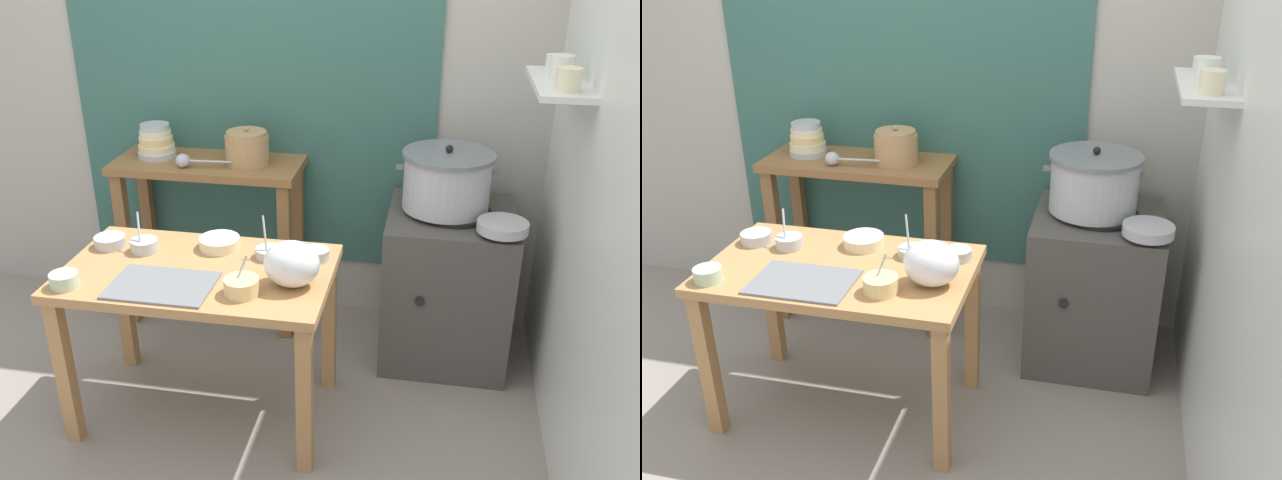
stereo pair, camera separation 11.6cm
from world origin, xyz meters
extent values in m
plane|color=gray|center=(0.00, 0.00, 0.00)|extent=(9.00, 9.00, 0.00)
cube|color=#B2ADA3|center=(0.10, 1.10, 1.30)|extent=(4.40, 0.10, 2.60)
cube|color=#38665B|center=(-0.15, 1.04, 1.35)|extent=(1.90, 0.02, 2.10)
cube|color=silver|center=(1.40, 0.20, 1.30)|extent=(0.10, 3.20, 2.60)
cube|color=silver|center=(1.25, 0.40, 1.45)|extent=(0.20, 0.56, 0.02)
cylinder|color=beige|center=(1.25, 0.22, 1.50)|extent=(0.09, 0.09, 0.08)
cylinder|color=silver|center=(1.25, 0.41, 1.51)|extent=(0.09, 0.09, 0.09)
cylinder|color=silver|center=(1.25, 0.53, 1.50)|extent=(0.09, 0.09, 0.07)
cube|color=#B27F4C|center=(-0.11, 0.03, 0.70)|extent=(1.10, 0.66, 0.04)
cube|color=#B27F4C|center=(-0.61, -0.25, 0.34)|extent=(0.06, 0.06, 0.68)
cube|color=#B27F4C|center=(0.39, -0.25, 0.34)|extent=(0.06, 0.06, 0.68)
cube|color=#B27F4C|center=(-0.61, 0.31, 0.34)|extent=(0.06, 0.06, 0.68)
cube|color=#B27F4C|center=(0.39, 0.31, 0.34)|extent=(0.06, 0.06, 0.68)
cube|color=olive|center=(-0.33, 0.83, 0.88)|extent=(0.96, 0.40, 0.04)
cube|color=olive|center=(-0.76, 0.68, 0.43)|extent=(0.06, 0.06, 0.86)
cube|color=olive|center=(0.10, 0.68, 0.43)|extent=(0.06, 0.06, 0.86)
cube|color=olive|center=(-0.76, 0.98, 0.43)|extent=(0.06, 0.06, 0.86)
cube|color=olive|center=(0.10, 0.98, 0.43)|extent=(0.06, 0.06, 0.86)
cube|color=#4C4742|center=(0.91, 0.70, 0.38)|extent=(0.60, 0.60, 0.76)
cylinder|color=black|center=(0.91, 0.70, 0.77)|extent=(0.36, 0.36, 0.02)
cylinder|color=black|center=(0.79, 0.40, 0.45)|extent=(0.04, 0.02, 0.04)
cylinder|color=#B7BABF|center=(0.87, 0.72, 0.91)|extent=(0.40, 0.40, 0.25)
cylinder|color=slate|center=(0.87, 0.72, 1.04)|extent=(0.43, 0.43, 0.02)
sphere|color=black|center=(0.87, 0.72, 1.07)|extent=(0.04, 0.04, 0.04)
cube|color=slate|center=(0.65, 0.72, 0.97)|extent=(0.04, 0.02, 0.02)
cube|color=slate|center=(1.08, 0.72, 0.97)|extent=(0.04, 0.02, 0.02)
cylinder|color=tan|center=(-0.12, 0.83, 0.97)|extent=(0.22, 0.22, 0.15)
cylinder|color=tan|center=(-0.12, 0.83, 1.06)|extent=(0.20, 0.20, 0.02)
sphere|color=tan|center=(-0.12, 0.83, 1.08)|extent=(0.02, 0.02, 0.02)
cylinder|color=#B7BABF|center=(-0.61, 0.86, 0.92)|extent=(0.19, 0.19, 0.03)
cylinder|color=beige|center=(-0.61, 0.86, 0.95)|extent=(0.18, 0.18, 0.04)
cylinder|color=#E5C684|center=(-0.61, 0.86, 0.99)|extent=(0.17, 0.17, 0.04)
cylinder|color=beige|center=(-0.61, 0.86, 1.03)|extent=(0.16, 0.16, 0.03)
cylinder|color=#B7BABF|center=(-0.61, 0.86, 1.06)|extent=(0.15, 0.15, 0.03)
sphere|color=#B7BABF|center=(-0.42, 0.72, 0.94)|extent=(0.07, 0.07, 0.07)
cylinder|color=#B7BABF|center=(-0.28, 0.73, 0.94)|extent=(0.22, 0.03, 0.01)
cube|color=slate|center=(-0.20, -0.14, 0.72)|extent=(0.40, 0.28, 0.01)
ellipsoid|color=white|center=(0.30, -0.04, 0.81)|extent=(0.22, 0.19, 0.18)
cylinder|color=#B7BABF|center=(1.12, 0.50, 0.80)|extent=(0.22, 0.22, 0.04)
cylinder|color=#E5C684|center=(0.12, -0.14, 0.75)|extent=(0.14, 0.14, 0.06)
cylinder|color=beige|center=(0.12, -0.14, 0.78)|extent=(0.12, 0.12, 0.01)
cylinder|color=#B7BABF|center=(0.11, -0.13, 0.80)|extent=(0.06, 0.05, 0.15)
cylinder|color=#B7BABF|center=(-0.39, 0.14, 0.75)|extent=(0.12, 0.12, 0.05)
cylinder|color=#337238|center=(-0.39, 0.14, 0.77)|extent=(0.10, 0.10, 0.01)
cylinder|color=#B7BABF|center=(-0.41, 0.14, 0.81)|extent=(0.05, 0.09, 0.17)
cylinder|color=#B7D1AD|center=(-0.57, -0.21, 0.75)|extent=(0.11, 0.11, 0.06)
cylinder|color=beige|center=(-0.57, -0.21, 0.77)|extent=(0.09, 0.09, 0.01)
cylinder|color=beige|center=(-0.09, 0.23, 0.74)|extent=(0.18, 0.18, 0.05)
cylinder|color=#BFB28C|center=(-0.09, 0.23, 0.76)|extent=(0.15, 0.15, 0.01)
cylinder|color=#B7BABF|center=(-0.56, 0.16, 0.74)|extent=(0.13, 0.13, 0.05)
cylinder|color=#337238|center=(-0.56, 0.16, 0.76)|extent=(0.11, 0.11, 0.01)
cylinder|color=#B7BABF|center=(0.35, 0.20, 0.74)|extent=(0.11, 0.11, 0.05)
cylinder|color=#BFB28C|center=(0.35, 0.20, 0.76)|extent=(0.09, 0.09, 0.01)
cylinder|color=#B7BABF|center=(0.15, 0.18, 0.74)|extent=(0.12, 0.12, 0.04)
cylinder|color=brown|center=(0.15, 0.18, 0.75)|extent=(0.10, 0.10, 0.01)
cylinder|color=#B7BABF|center=(0.14, 0.18, 0.81)|extent=(0.04, 0.07, 0.18)
camera|label=1|loc=(0.82, -2.31, 2.02)|focal=38.31mm
camera|label=2|loc=(0.94, -2.29, 2.02)|focal=38.31mm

